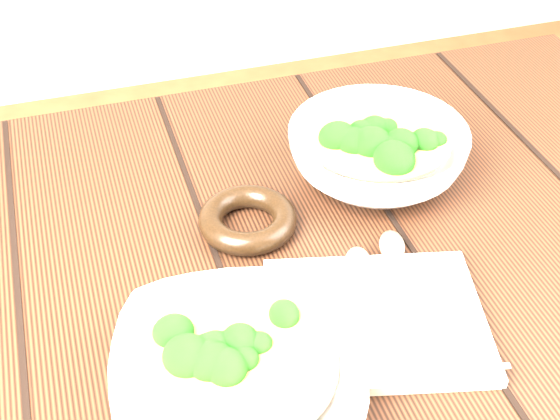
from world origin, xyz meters
name	(u,v)px	position (x,y,z in m)	size (l,w,h in m)	color
table	(254,372)	(0.00, 0.00, 0.63)	(1.20, 0.80, 0.75)	#331B0E
soup_bowl_front	(238,372)	(-0.04, -0.11, 0.78)	(0.25, 0.25, 0.06)	silver
soup_bowl_back	(377,151)	(0.19, 0.14, 0.79)	(0.27, 0.27, 0.08)	silver
trivet	(248,219)	(0.02, 0.10, 0.76)	(0.11, 0.11, 0.03)	black
napkin	(376,320)	(0.10, -0.07, 0.76)	(0.20, 0.17, 0.01)	#BCB29D
spoon_left	(360,286)	(0.10, -0.03, 0.76)	(0.07, 0.16, 0.01)	#A6A493
spoon_right	(394,268)	(0.14, -0.02, 0.76)	(0.07, 0.16, 0.01)	#A6A493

